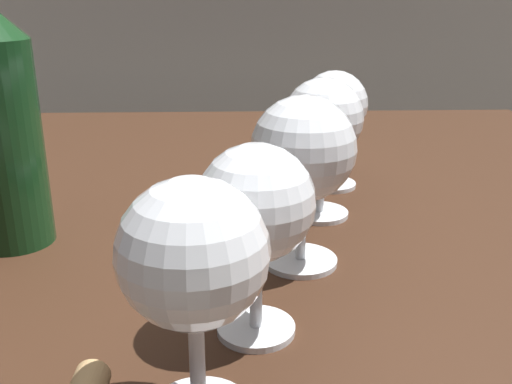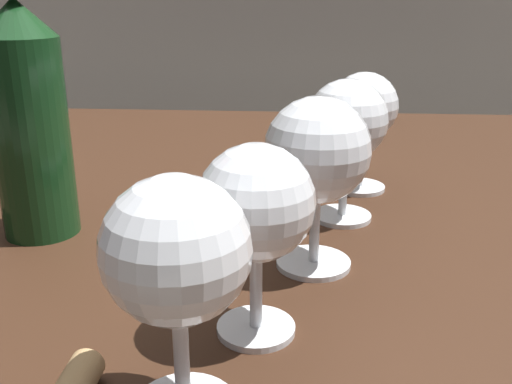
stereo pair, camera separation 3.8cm
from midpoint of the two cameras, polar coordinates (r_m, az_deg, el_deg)
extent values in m
cube|color=#382114|center=(0.69, -5.36, -1.75)|extent=(1.15, 0.99, 0.03)
cylinder|color=#382114|center=(1.32, 19.43, -8.90)|extent=(0.06, 0.06, 0.69)
cylinder|color=white|center=(0.33, -8.36, -15.88)|extent=(0.01, 0.01, 0.07)
sphere|color=white|center=(0.30, -8.95, -6.05)|extent=(0.08, 0.08, 0.08)
ellipsoid|color=#EACC66|center=(0.30, -8.97, -5.80)|extent=(0.07, 0.07, 0.04)
cylinder|color=white|center=(0.43, -2.62, -13.37)|extent=(0.06, 0.06, 0.00)
cylinder|color=white|center=(0.41, -2.70, -9.04)|extent=(0.01, 0.01, 0.07)
sphere|color=white|center=(0.38, -2.84, -1.10)|extent=(0.08, 0.08, 0.08)
ellipsoid|color=gold|center=(0.39, -2.83, -1.78)|extent=(0.07, 0.07, 0.03)
cylinder|color=white|center=(0.52, 2.30, -6.82)|extent=(0.07, 0.07, 0.00)
cylinder|color=white|center=(0.51, 2.36, -2.88)|extent=(0.01, 0.01, 0.07)
sphere|color=white|center=(0.49, 2.47, 4.29)|extent=(0.09, 0.09, 0.09)
ellipsoid|color=pink|center=(0.49, 2.47, 3.99)|extent=(0.08, 0.08, 0.04)
cylinder|color=white|center=(0.63, 4.57, -2.13)|extent=(0.06, 0.06, 0.00)
cylinder|color=white|center=(0.62, 4.67, 1.36)|extent=(0.01, 0.01, 0.08)
sphere|color=white|center=(0.60, 4.85, 7.27)|extent=(0.08, 0.08, 0.08)
ellipsoid|color=maroon|center=(0.60, 4.85, 7.40)|extent=(0.07, 0.07, 0.04)
cylinder|color=white|center=(0.72, 5.90, 0.76)|extent=(0.06, 0.06, 0.00)
cylinder|color=white|center=(0.71, 6.01, 3.71)|extent=(0.01, 0.01, 0.07)
sphere|color=white|center=(0.70, 6.19, 8.61)|extent=(0.08, 0.08, 0.08)
ellipsoid|color=#380711|center=(0.70, 6.18, 8.36)|extent=(0.07, 0.07, 0.03)
cylinder|color=#143819|center=(0.59, -25.49, 4.08)|extent=(0.07, 0.07, 0.19)
camera|label=1|loc=(0.02, -92.86, -1.02)|focal=40.46mm
camera|label=2|loc=(0.02, 87.14, 1.02)|focal=40.46mm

